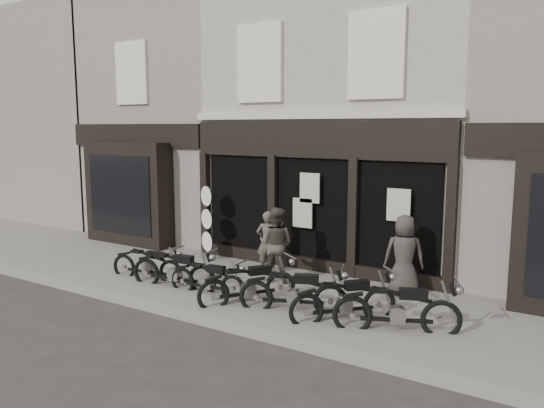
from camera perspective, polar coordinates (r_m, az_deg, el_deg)
The scene contains 17 objects.
ground_plane at distance 11.45m, azimuth -2.84°, elevation -10.91°, with size 90.00×90.00×0.00m, color #2D2B28.
pavement at distance 12.14m, azimuth -0.35°, elevation -9.47°, with size 30.00×4.20×0.12m, color slate.
kerb at distance 10.49m, azimuth -6.88°, elevation -12.42°, with size 30.00×0.25×0.13m, color gray.
central_building at distance 16.04m, azimuth 9.59°, elevation 9.33°, with size 7.30×6.22×8.34m.
neighbour_left at distance 19.37m, azimuth -8.27°, elevation 9.05°, with size 5.60×6.73×8.34m.
filler_left at distance 25.50m, azimuth -22.30°, elevation 8.46°, with size 11.00×6.00×8.20m, color gray.
motorcycle_0 at distance 13.28m, azimuth -13.21°, elevation -6.66°, with size 2.02×0.61×0.97m.
motorcycle_1 at distance 12.48m, azimuth -10.42°, elevation -7.37°, with size 2.21×0.68×1.06m.
motorcycle_2 at distance 11.90m, azimuth -6.88°, elevation -8.34°, with size 1.95×0.53×0.93m.
motorcycle_3 at distance 11.26m, azimuth -2.49°, elevation -9.01°, with size 1.49×1.90×1.04m.
motorcycle_4 at distance 10.75m, azimuth 2.42°, elevation -9.84°, with size 2.09×1.10×1.06m.
motorcycle_5 at distance 10.38m, azimuth 7.84°, elevation -10.62°, with size 1.67×1.75×1.04m.
motorcycle_6 at distance 9.99m, azimuth 13.42°, elevation -11.40°, with size 2.15×1.21×1.10m.
man_left at distance 13.32m, azimuth -0.47°, elevation -4.10°, with size 0.57×0.38×1.57m, color #4E4B40.
man_centre at distance 12.60m, azimuth 0.42°, elevation -4.35°, with size 0.86×0.67×1.77m, color #444137.
man_right at distance 11.92m, azimuth 14.02°, elevation -5.34°, with size 0.87×0.56×1.77m, color #3A3530.
advert_sign_post at distance 14.65m, azimuth -6.97°, elevation -2.27°, with size 0.53×0.35×2.24m.
Camera 1 is at (6.26, -8.81, 3.77)m, focal length 35.00 mm.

